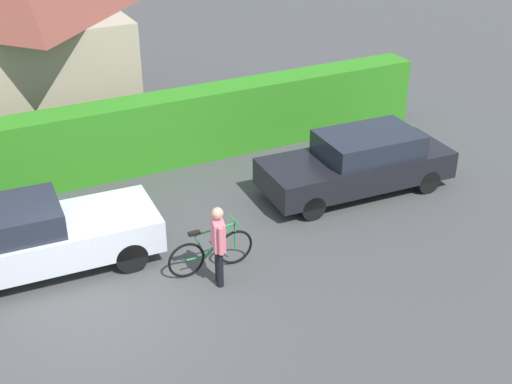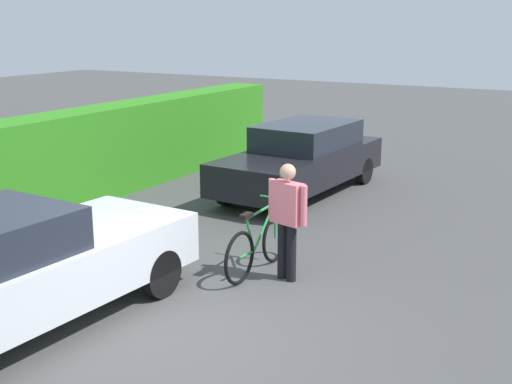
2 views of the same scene
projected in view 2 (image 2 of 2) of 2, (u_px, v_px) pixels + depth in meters
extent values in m
plane|color=#444444|center=(180.00, 339.00, 7.58)|extent=(60.00, 60.00, 0.00)
cube|color=silver|center=(27.00, 273.00, 7.79)|extent=(4.37, 1.87, 0.66)
cylinder|color=black|center=(79.00, 252.00, 9.45)|extent=(0.64, 0.21, 0.63)
cylinder|color=black|center=(161.00, 273.00, 8.68)|extent=(0.64, 0.21, 0.63)
cube|color=black|center=(300.00, 165.00, 13.74)|extent=(4.53, 1.90, 0.63)
cube|color=#1E232D|center=(307.00, 135.00, 13.84)|extent=(2.32, 1.59, 0.50)
cylinder|color=black|center=(303.00, 163.00, 15.44)|extent=(0.57, 0.21, 0.56)
cylinder|color=black|center=(364.00, 171.00, 14.66)|extent=(0.57, 0.21, 0.56)
cylinder|color=black|center=(227.00, 191.00, 12.97)|extent=(0.57, 0.21, 0.56)
cylinder|color=black|center=(295.00, 202.00, 12.19)|extent=(0.57, 0.21, 0.56)
torus|color=black|center=(275.00, 238.00, 9.92)|extent=(0.74, 0.05, 0.74)
torus|color=black|center=(239.00, 258.00, 9.08)|extent=(0.74, 0.05, 0.74)
cylinder|color=#268C3F|center=(265.00, 225.00, 9.59)|extent=(0.65, 0.04, 0.62)
cylinder|color=#268C3F|center=(250.00, 235.00, 9.25)|extent=(0.24, 0.04, 0.55)
cylinder|color=#268C3F|center=(260.00, 211.00, 9.43)|extent=(0.78, 0.04, 0.07)
cylinder|color=#268C3F|center=(247.00, 254.00, 9.24)|extent=(0.39, 0.04, 0.05)
cylinder|color=#268C3F|center=(275.00, 219.00, 9.85)|extent=(0.04, 0.04, 0.57)
cube|color=black|center=(246.00, 216.00, 9.09)|extent=(0.22, 0.10, 0.06)
cylinder|color=#268C3F|center=(276.00, 198.00, 9.77)|extent=(0.03, 0.50, 0.03)
cylinder|color=black|center=(282.00, 250.00, 9.28)|extent=(0.13, 0.13, 0.80)
cylinder|color=black|center=(291.00, 253.00, 9.17)|extent=(0.13, 0.13, 0.80)
cube|color=#E5727F|center=(287.00, 203.00, 9.06)|extent=(0.31, 0.50, 0.57)
sphere|color=tan|center=(288.00, 172.00, 8.95)|extent=(0.22, 0.22, 0.22)
cylinder|color=#E5727F|center=(272.00, 198.00, 9.24)|extent=(0.09, 0.09, 0.54)
cylinder|color=#E5727F|center=(304.00, 206.00, 8.86)|extent=(0.09, 0.09, 0.54)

